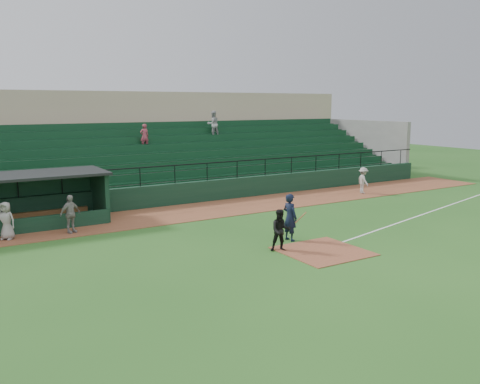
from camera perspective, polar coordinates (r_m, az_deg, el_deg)
ground at (r=20.31m, az=7.45°, el=-5.96°), size 90.00×90.00×0.00m
warning_track at (r=26.80m, az=-3.36°, el=-1.98°), size 40.00×4.00×0.03m
home_plate_dirt at (r=19.57m, az=9.30°, el=-6.58°), size 3.00×3.00×0.03m
foul_line at (r=26.69m, az=19.29°, el=-2.60°), size 17.49×4.44×0.01m
stadium_structure at (r=34.08m, az=-10.18°, el=4.32°), size 38.00×13.08×6.40m
dugout at (r=25.18m, az=-25.14°, el=-0.63°), size 8.90×3.20×2.42m
batter_at_plate at (r=20.72m, az=5.64°, el=-2.84°), size 1.07×0.76×1.94m
umpire at (r=19.23m, az=4.60°, el=-4.33°), size 0.97×0.90×1.61m
runner at (r=32.35m, az=13.69°, el=1.28°), size 0.87×1.17×1.61m
dugout_player_a at (r=22.95m, az=-18.54°, el=-2.35°), size 1.05×0.72×1.66m
dugout_player_b at (r=22.81m, az=-24.80°, el=-2.95°), size 0.91×0.87×1.56m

